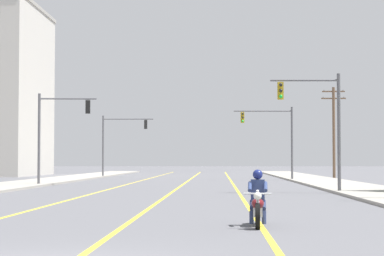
% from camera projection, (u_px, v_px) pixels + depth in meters
% --- Properties ---
extents(lane_stripe_center, '(0.16, 100.00, 0.01)m').
position_uv_depth(lane_stripe_center, '(186.00, 182.00, 56.67)').
color(lane_stripe_center, yellow).
rests_on(lane_stripe_center, ground).
extents(lane_stripe_left, '(0.16, 100.00, 0.01)m').
position_uv_depth(lane_stripe_left, '(135.00, 182.00, 56.80)').
color(lane_stripe_left, yellow).
rests_on(lane_stripe_left, ground).
extents(lane_stripe_right, '(0.16, 100.00, 0.01)m').
position_uv_depth(lane_stripe_right, '(232.00, 183.00, 56.55)').
color(lane_stripe_right, yellow).
rests_on(lane_stripe_right, ground).
extents(sidewalk_kerb_right, '(4.40, 110.00, 0.14)m').
position_uv_depth(sidewalk_kerb_right, '(335.00, 184.00, 51.32)').
color(sidewalk_kerb_right, '#9E998E').
rests_on(sidewalk_kerb_right, ground).
extents(sidewalk_kerb_left, '(4.40, 110.00, 0.14)m').
position_uv_depth(sidewalk_kerb_left, '(27.00, 184.00, 52.05)').
color(sidewalk_kerb_left, '#9E998E').
rests_on(sidewalk_kerb_left, ground).
extents(motorcycle_with_rider, '(0.70, 2.19, 1.46)m').
position_uv_depth(motorcycle_with_rider, '(258.00, 204.00, 19.08)').
color(motorcycle_with_rider, black).
rests_on(motorcycle_with_rider, ground).
extents(traffic_signal_near_right, '(3.64, 0.43, 6.20)m').
position_uv_depth(traffic_signal_near_right, '(320.00, 116.00, 38.37)').
color(traffic_signal_near_right, '#56565B').
rests_on(traffic_signal_near_right, ground).
extents(traffic_signal_near_left, '(3.92, 0.53, 6.20)m').
position_uv_depth(traffic_signal_near_left, '(55.00, 126.00, 49.88)').
color(traffic_signal_near_left, '#56565B').
rests_on(traffic_signal_near_left, ground).
extents(traffic_signal_mid_right, '(5.00, 0.56, 6.20)m').
position_uv_depth(traffic_signal_mid_right, '(275.00, 132.00, 62.37)').
color(traffic_signal_mid_right, '#56565B').
rests_on(traffic_signal_mid_right, ground).
extents(traffic_signal_mid_left, '(5.15, 0.37, 6.20)m').
position_uv_depth(traffic_signal_mid_left, '(118.00, 136.00, 74.55)').
color(traffic_signal_mid_left, '#56565B').
rests_on(traffic_signal_mid_left, ground).
extents(utility_pole_right_far, '(2.28, 0.26, 8.52)m').
position_uv_depth(utility_pole_right_far, '(334.00, 129.00, 69.02)').
color(utility_pole_right_far, brown).
rests_on(utility_pole_right_far, ground).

